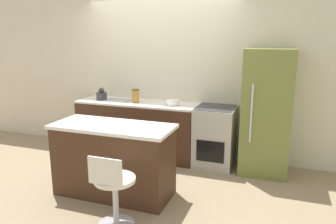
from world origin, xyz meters
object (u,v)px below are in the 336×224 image
(stool_chair, at_px, (114,192))
(kettle, at_px, (102,95))
(oven_range, at_px, (215,136))
(refrigerator, at_px, (267,112))
(mixing_bowl, at_px, (173,102))

(stool_chair, relative_size, kettle, 4.20)
(oven_range, bearing_deg, refrigerator, -0.64)
(refrigerator, xyz_separation_m, mixing_bowl, (-1.39, -0.03, 0.05))
(oven_range, relative_size, kettle, 4.64)
(refrigerator, height_order, mixing_bowl, refrigerator)
(refrigerator, distance_m, stool_chair, 2.47)
(refrigerator, height_order, stool_chair, refrigerator)
(mixing_bowl, bearing_deg, stool_chair, -88.50)
(refrigerator, bearing_deg, kettle, -179.39)
(refrigerator, bearing_deg, mixing_bowl, -178.84)
(oven_range, height_order, mixing_bowl, mixing_bowl)
(stool_chair, relative_size, mixing_bowl, 3.96)
(refrigerator, bearing_deg, oven_range, 179.36)
(kettle, distance_m, mixing_bowl, 1.25)
(oven_range, bearing_deg, mixing_bowl, -176.85)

